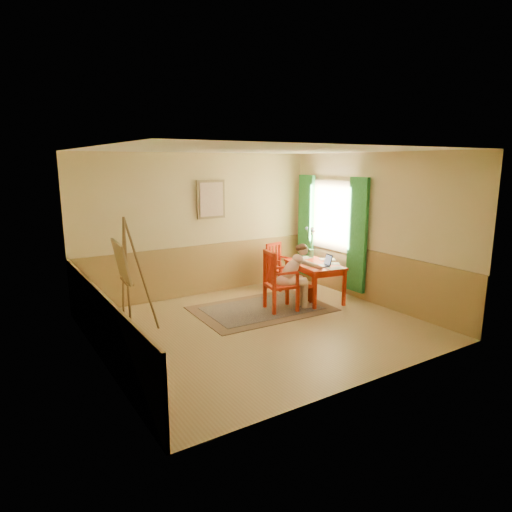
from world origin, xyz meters
TOP-DOWN VIEW (x-y plane):
  - room at (0.00, 0.00)m, footprint 5.04×4.54m
  - wainscot at (0.00, 0.80)m, footprint 5.00×4.50m
  - window at (2.42, 1.10)m, footprint 0.12×2.01m
  - wall_portrait at (0.25, 2.20)m, footprint 0.60×0.05m
  - rug at (0.50, 0.74)m, footprint 2.45×1.68m
  - table at (1.67, 0.69)m, footprint 0.91×1.30m
  - chair_left at (0.70, 0.52)m, footprint 0.59×0.57m
  - chair_back at (1.55, 1.72)m, footprint 0.49×0.51m
  - figure at (1.01, 0.46)m, footprint 0.92×0.48m
  - laptop at (1.64, 0.42)m, footprint 0.39×0.28m
  - papers at (1.89, 0.67)m, footprint 0.74×1.27m
  - vase at (1.97, 1.17)m, footprint 0.25×0.31m
  - wastebasket at (1.48, 0.64)m, footprint 0.30×0.30m
  - easel at (-1.91, 0.87)m, footprint 0.64×0.82m

SIDE VIEW (x-z plane):
  - rug at x=0.50m, z-range 0.00..0.02m
  - wastebasket at x=1.48m, z-range 0.00..0.30m
  - chair_back at x=1.55m, z-range 0.00..0.96m
  - wainscot at x=0.00m, z-range 0.00..1.00m
  - chair_left at x=0.70m, z-range 0.00..1.10m
  - table at x=1.67m, z-range 0.27..0.99m
  - figure at x=1.01m, z-range 0.06..1.26m
  - papers at x=1.89m, z-range 0.72..0.73m
  - laptop at x=1.64m, z-range 0.66..0.87m
  - vase at x=1.97m, z-range 0.69..1.32m
  - easel at x=-1.91m, z-range 0.17..2.00m
  - window at x=2.42m, z-range 0.25..2.45m
  - room at x=0.00m, z-range -0.02..2.82m
  - wall_portrait at x=0.25m, z-range 1.52..2.28m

